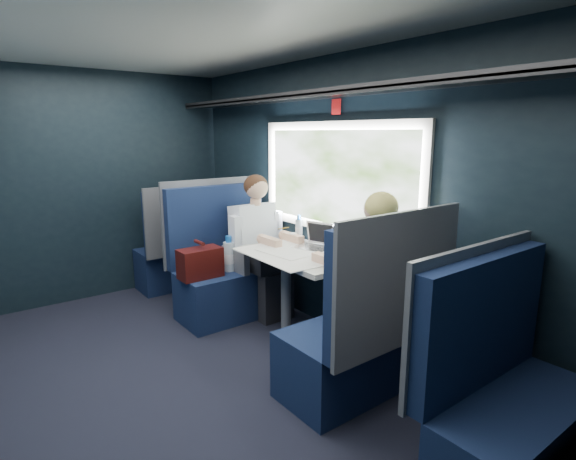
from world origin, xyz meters
TOP-DOWN VIEW (x-y plane):
  - ground at (0.00, 0.00)m, footprint 2.80×4.20m
  - room_shell at (0.02, 0.00)m, footprint 3.00×4.40m
  - table at (1.03, 0.00)m, footprint 0.62×1.00m
  - seat_bay_near at (0.83, 0.87)m, footprint 1.05×0.62m
  - seat_bay_far at (0.85, -0.87)m, footprint 1.04×0.62m
  - seat_row_front at (0.85, 1.80)m, footprint 1.04×0.51m
  - seat_row_back at (0.85, -1.80)m, footprint 1.04×0.51m
  - man at (1.10, 0.70)m, footprint 0.53×0.56m
  - woman at (1.10, -0.71)m, footprint 0.53×0.56m
  - papers at (0.94, 0.04)m, footprint 0.59×0.84m
  - laptop at (1.25, 0.06)m, footprint 0.30×0.34m
  - bottle_small at (1.33, 0.40)m, footprint 0.06×0.06m
  - cup at (1.22, 0.35)m, footprint 0.06×0.06m

SIDE VIEW (x-z plane):
  - ground at x=0.00m, z-range -0.01..0.00m
  - seat_row_front at x=0.85m, z-range -0.17..0.99m
  - seat_row_back at x=0.85m, z-range -0.17..0.99m
  - seat_bay_far at x=0.85m, z-range -0.22..1.04m
  - seat_bay_near at x=0.83m, z-range -0.21..1.05m
  - table at x=1.03m, z-range 0.29..1.03m
  - man at x=1.10m, z-range 0.06..1.38m
  - woman at x=1.10m, z-range 0.07..1.39m
  - papers at x=0.94m, z-range 0.74..0.75m
  - cup at x=1.22m, z-range 0.74..0.82m
  - laptop at x=1.25m, z-range 0.69..0.91m
  - bottle_small at x=1.33m, z-range 0.73..0.95m
  - room_shell at x=0.02m, z-range 0.28..2.68m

